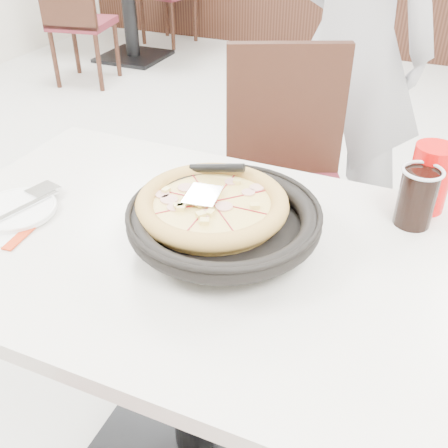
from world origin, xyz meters
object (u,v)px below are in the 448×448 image
at_px(pizza, 212,210).
at_px(cola_glass, 417,199).
at_px(main_table, 192,357).
at_px(bg_chair_left_near, 82,20).
at_px(chair_far, 287,197).
at_px(bg_table_left, 130,14).
at_px(side_plate, 16,210).
at_px(red_cup, 430,178).
at_px(diner_person, 352,49).
at_px(pizza_pan, 224,227).

bearing_deg(pizza, cola_glass, 28.26).
xyz_separation_m(main_table, pizza, (0.04, 0.04, 0.44)).
bearing_deg(main_table, cola_glass, 30.32).
relative_size(pizza, bg_chair_left_near, 0.31).
xyz_separation_m(main_table, chair_far, (0.03, 0.70, 0.10)).
distance_m(pizza, bg_table_left, 3.93).
relative_size(main_table, side_plate, 6.53).
xyz_separation_m(chair_far, bg_table_left, (-2.22, 2.54, -0.10)).
height_order(red_cup, diner_person, diner_person).
bearing_deg(red_cup, main_table, -143.59).
bearing_deg(chair_far, bg_table_left, -72.99).
bearing_deg(pizza, diner_person, 87.82).
bearing_deg(pizza, side_plate, -166.72).
relative_size(pizza_pan, bg_chair_left_near, 0.38).
distance_m(bg_table_left, bg_chair_left_near, 0.69).
xyz_separation_m(main_table, bg_table_left, (-2.19, 3.24, 0.00)).
distance_m(main_table, chair_far, 0.71).
relative_size(chair_far, cola_glass, 7.31).
relative_size(main_table, pizza, 4.07).
xyz_separation_m(pizza, diner_person, (0.05, 1.20, 0.04)).
xyz_separation_m(pizza, side_plate, (-0.46, -0.11, -0.05)).
height_order(main_table, chair_far, chair_far).
bearing_deg(bg_chair_left_near, pizza, -59.44).
height_order(main_table, bg_table_left, same).
xyz_separation_m(main_table, pizza_pan, (0.08, 0.02, 0.42)).
distance_m(pizza, cola_glass, 0.45).
height_order(pizza, diner_person, diner_person).
distance_m(chair_far, pizza, 0.74).
relative_size(chair_far, bg_table_left, 0.79).
height_order(main_table, diner_person, diner_person).
height_order(side_plate, bg_table_left, side_plate).
relative_size(cola_glass, bg_chair_left_near, 0.14).
xyz_separation_m(pizza_pan, side_plate, (-0.49, -0.08, -0.03)).
distance_m(pizza_pan, bg_chair_left_near, 3.42).
distance_m(chair_far, bg_chair_left_near, 2.89).
bearing_deg(bg_table_left, red_cup, -47.62).
distance_m(cola_glass, diner_person, 1.05).
bearing_deg(diner_person, pizza, 91.03).
bearing_deg(bg_table_left, diner_person, -41.27).
bearing_deg(main_table, side_plate, -171.25).
bearing_deg(side_plate, pizza_pan, 9.52).
height_order(pizza_pan, bg_chair_left_near, bg_chair_left_near).
relative_size(cola_glass, bg_table_left, 0.11).
height_order(pizza_pan, red_cup, red_cup).
bearing_deg(pizza_pan, chair_far, 94.36).
relative_size(pizza_pan, cola_glass, 2.76).
xyz_separation_m(red_cup, diner_person, (-0.37, 0.91, 0.02)).
xyz_separation_m(pizza, bg_chair_left_near, (-2.22, 2.52, -0.34)).
height_order(side_plate, cola_glass, cola_glass).
bearing_deg(cola_glass, bg_table_left, 131.42).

